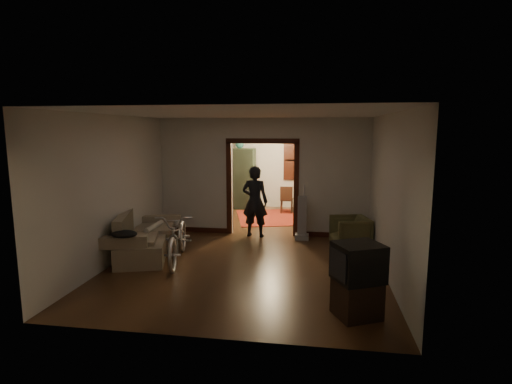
% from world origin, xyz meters
% --- Properties ---
extents(floor, '(5.00, 8.50, 0.01)m').
position_xyz_m(floor, '(0.00, 0.00, 0.00)').
color(floor, '#311C0F').
rests_on(floor, ground).
extents(ceiling, '(5.00, 8.50, 0.01)m').
position_xyz_m(ceiling, '(0.00, 0.00, 2.80)').
color(ceiling, white).
rests_on(ceiling, floor).
extents(wall_back, '(5.00, 0.02, 2.80)m').
position_xyz_m(wall_back, '(0.00, 4.25, 1.40)').
color(wall_back, beige).
rests_on(wall_back, floor).
extents(wall_left, '(0.02, 8.50, 2.80)m').
position_xyz_m(wall_left, '(-2.50, 0.00, 1.40)').
color(wall_left, beige).
rests_on(wall_left, floor).
extents(wall_right, '(0.02, 8.50, 2.80)m').
position_xyz_m(wall_right, '(2.50, 0.00, 1.40)').
color(wall_right, beige).
rests_on(wall_right, floor).
extents(partition_wall, '(5.00, 0.14, 2.80)m').
position_xyz_m(partition_wall, '(0.00, 0.75, 1.40)').
color(partition_wall, beige).
rests_on(partition_wall, floor).
extents(door_casing, '(1.74, 0.20, 2.32)m').
position_xyz_m(door_casing, '(0.00, 0.75, 1.10)').
color(door_casing, black).
rests_on(door_casing, floor).
extents(far_window, '(0.98, 0.06, 1.28)m').
position_xyz_m(far_window, '(0.70, 4.21, 1.55)').
color(far_window, black).
rests_on(far_window, wall_back).
extents(chandelier, '(0.24, 0.24, 0.24)m').
position_xyz_m(chandelier, '(0.00, 2.50, 2.35)').
color(chandelier, '#FFE0A5').
rests_on(chandelier, ceiling).
extents(light_switch, '(0.08, 0.01, 0.12)m').
position_xyz_m(light_switch, '(1.05, 0.68, 1.25)').
color(light_switch, silver).
rests_on(light_switch, partition_wall).
extents(sofa, '(1.41, 2.13, 0.90)m').
position_xyz_m(sofa, '(-2.15, -1.26, 0.45)').
color(sofa, '#6E6249').
rests_on(sofa, floor).
extents(rolled_paper, '(0.10, 0.80, 0.10)m').
position_xyz_m(rolled_paper, '(-2.05, -0.96, 0.53)').
color(rolled_paper, beige).
rests_on(rolled_paper, sofa).
extents(jacket, '(0.47, 0.35, 0.14)m').
position_xyz_m(jacket, '(-2.10, -2.17, 0.68)').
color(jacket, black).
rests_on(jacket, sofa).
extents(bicycle, '(1.02, 1.99, 1.00)m').
position_xyz_m(bicycle, '(-1.32, -1.53, 0.50)').
color(bicycle, silver).
rests_on(bicycle, floor).
extents(armchair, '(0.91, 0.89, 0.69)m').
position_xyz_m(armchair, '(2.02, -0.13, 0.34)').
color(armchair, brown).
rests_on(armchair, floor).
extents(tv_stand, '(0.71, 0.69, 0.50)m').
position_xyz_m(tv_stand, '(1.86, -3.38, 0.25)').
color(tv_stand, black).
rests_on(tv_stand, floor).
extents(crt_tv, '(0.77, 0.74, 0.51)m').
position_xyz_m(crt_tv, '(1.86, -3.38, 0.77)').
color(crt_tv, black).
rests_on(crt_tv, tv_stand).
extents(vacuum, '(0.37, 0.33, 1.02)m').
position_xyz_m(vacuum, '(0.97, 0.40, 0.51)').
color(vacuum, gray).
rests_on(vacuum, floor).
extents(person, '(0.66, 0.48, 1.69)m').
position_xyz_m(person, '(-0.15, 0.51, 0.84)').
color(person, black).
rests_on(person, floor).
extents(oriental_rug, '(2.21, 2.59, 0.02)m').
position_xyz_m(oriental_rug, '(-0.09, 2.59, 0.01)').
color(oriental_rug, maroon).
rests_on(oriental_rug, floor).
extents(locker, '(0.98, 0.56, 1.94)m').
position_xyz_m(locker, '(-1.17, 3.87, 0.97)').
color(locker, '#1E2E1B').
rests_on(locker, floor).
extents(globe, '(0.28, 0.28, 0.28)m').
position_xyz_m(globe, '(-1.17, 3.87, 1.94)').
color(globe, '#1E5972').
rests_on(globe, locker).
extents(desk, '(1.06, 0.60, 0.78)m').
position_xyz_m(desk, '(1.23, 3.61, 0.39)').
color(desk, black).
rests_on(desk, floor).
extents(desk_chair, '(0.41, 0.41, 0.83)m').
position_xyz_m(desk_chair, '(0.39, 3.33, 0.42)').
color(desk_chair, black).
rests_on(desk_chair, floor).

